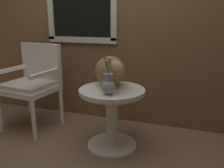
# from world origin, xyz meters

# --- Properties ---
(ground_plane) EXTENTS (6.00, 6.00, 0.00)m
(ground_plane) POSITION_xyz_m (0.00, 0.00, 0.00)
(ground_plane) COLOR #7F6047
(back_wall) EXTENTS (4.00, 0.07, 2.60)m
(back_wall) POSITION_xyz_m (-0.01, 0.77, 1.31)
(back_wall) COLOR brown
(back_wall) RESTS_ON ground_plane
(wicker_side_table) EXTENTS (0.64, 0.64, 0.61)m
(wicker_side_table) POSITION_xyz_m (0.25, 0.09, 0.42)
(wicker_side_table) COLOR silver
(wicker_side_table) RESTS_ON ground_plane
(wicker_chair) EXTENTS (0.60, 0.57, 0.98)m
(wicker_chair) POSITION_xyz_m (-0.78, 0.25, 0.57)
(wicker_chair) COLOR silver
(wicker_chair) RESTS_ON ground_plane
(cat) EXTENTS (0.43, 0.58, 0.31)m
(cat) POSITION_xyz_m (0.20, 0.18, 0.76)
(cat) COLOR olive
(cat) RESTS_ON wicker_side_table
(pewter_vase_with_ivy) EXTENTS (0.12, 0.12, 0.33)m
(pewter_vase_with_ivy) POSITION_xyz_m (0.28, -0.10, 0.71)
(pewter_vase_with_ivy) COLOR #99999E
(pewter_vase_with_ivy) RESTS_ON wicker_side_table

